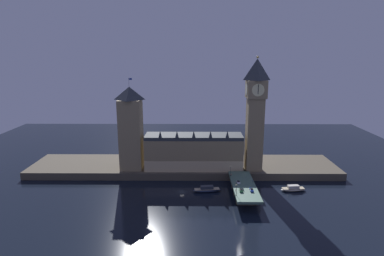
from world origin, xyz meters
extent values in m
plane|color=black|center=(0.00, 0.00, 0.00)|extent=(400.00, 400.00, 0.00)
cube|color=#4C4438|center=(0.00, 39.00, 2.59)|extent=(220.00, 42.00, 5.18)
cube|color=#8E7A56|center=(7.28, 29.81, 15.95)|extent=(67.12, 18.62, 21.52)
cube|color=#D5B989|center=(7.28, 20.38, 9.06)|extent=(67.12, 0.20, 7.75)
cube|color=#2D3338|center=(7.28, 29.81, 27.91)|extent=(67.12, 17.13, 2.40)
cone|color=#2D3338|center=(-15.10, 21.90, 31.48)|extent=(2.40, 2.40, 4.74)
cone|color=#2D3338|center=(-3.91, 21.90, 31.48)|extent=(2.40, 2.40, 4.74)
cone|color=#2D3338|center=(7.28, 21.90, 31.48)|extent=(2.40, 2.40, 4.74)
cone|color=#2D3338|center=(18.46, 21.90, 31.48)|extent=(2.40, 2.40, 4.74)
cone|color=#2D3338|center=(29.65, 21.90, 31.48)|extent=(2.40, 2.40, 4.74)
cube|color=#8E7A56|center=(48.44, 26.90, 30.14)|extent=(10.79, 10.79, 49.92)
cube|color=#8E7A56|center=(48.44, 26.90, 60.96)|extent=(12.74, 12.74, 11.71)
cylinder|color=beige|center=(48.44, 20.40, 60.96)|extent=(8.06, 0.25, 8.06)
cylinder|color=beige|center=(48.44, 33.39, 60.96)|extent=(8.06, 0.25, 8.06)
cylinder|color=beige|center=(54.93, 26.90, 60.96)|extent=(0.25, 8.06, 8.06)
cylinder|color=beige|center=(41.95, 26.90, 60.96)|extent=(0.25, 8.06, 8.06)
cube|color=black|center=(48.44, 20.22, 61.56)|extent=(0.36, 0.10, 6.04)
pyramid|color=#2D3338|center=(48.44, 26.90, 73.75)|extent=(12.74, 12.74, 13.87)
sphere|color=gold|center=(48.44, 26.90, 81.49)|extent=(1.60, 1.60, 1.60)
cube|color=#8E7A56|center=(-35.91, 28.92, 29.40)|extent=(14.84, 14.84, 48.43)
pyramid|color=#2D3338|center=(-35.91, 28.92, 57.94)|extent=(15.14, 15.14, 8.65)
cylinder|color=#99999E|center=(-35.91, 28.92, 65.26)|extent=(0.24, 0.24, 6.00)
cube|color=navy|center=(-34.81, 28.92, 67.36)|extent=(2.00, 0.08, 1.20)
cube|color=#476656|center=(37.43, -5.00, 6.21)|extent=(13.87, 46.00, 1.40)
cube|color=#4C4438|center=(37.43, -16.50, 2.76)|extent=(11.79, 3.20, 5.51)
cube|color=#4C4438|center=(37.43, -5.00, 2.76)|extent=(11.79, 3.20, 5.51)
cube|color=#4C4438|center=(37.43, 6.50, 2.76)|extent=(11.79, 3.20, 5.51)
cube|color=white|center=(34.38, -2.34, 7.43)|extent=(1.93, 4.00, 0.68)
cube|color=black|center=(34.38, -2.34, 7.99)|extent=(1.59, 1.80, 0.45)
cylinder|color=black|center=(33.46, -1.10, 7.23)|extent=(0.22, 0.64, 0.64)
cylinder|color=black|center=(35.29, -1.10, 7.23)|extent=(0.22, 0.64, 0.64)
cylinder|color=black|center=(33.46, -3.58, 7.23)|extent=(0.22, 0.64, 0.64)
cylinder|color=black|center=(35.29, -3.58, 7.23)|extent=(0.22, 0.64, 0.64)
cube|color=#235633|center=(34.38, -14.54, 7.53)|extent=(1.87, 4.11, 0.89)
cube|color=black|center=(34.38, -14.54, 8.20)|extent=(1.54, 1.85, 0.45)
cylinder|color=black|center=(33.48, -13.27, 7.23)|extent=(0.22, 0.64, 0.64)
cylinder|color=black|center=(35.27, -13.27, 7.23)|extent=(0.22, 0.64, 0.64)
cylinder|color=black|center=(33.48, -15.82, 7.23)|extent=(0.22, 0.64, 0.64)
cylinder|color=black|center=(35.27, -15.82, 7.23)|extent=(0.22, 0.64, 0.64)
cube|color=navy|center=(40.48, -13.85, 7.48)|extent=(1.74, 4.63, 0.79)
cube|color=black|center=(40.48, -13.85, 8.10)|extent=(1.42, 2.08, 0.45)
cylinder|color=black|center=(41.30, -15.29, 7.23)|extent=(0.22, 0.64, 0.64)
cylinder|color=black|center=(39.65, -15.29, 7.23)|extent=(0.22, 0.64, 0.64)
cylinder|color=black|center=(41.30, -12.42, 7.23)|extent=(0.22, 0.64, 0.64)
cylinder|color=black|center=(39.65, -12.42, 7.23)|extent=(0.22, 0.64, 0.64)
cylinder|color=black|center=(31.32, -15.41, 7.34)|extent=(0.28, 0.28, 0.86)
cylinder|color=maroon|center=(31.32, -15.41, 8.13)|extent=(0.38, 0.38, 0.72)
sphere|color=tan|center=(31.32, -15.41, 8.61)|extent=(0.23, 0.23, 0.23)
cylinder|color=black|center=(43.53, -0.91, 7.29)|extent=(0.28, 0.28, 0.75)
cylinder|color=navy|center=(43.53, -0.91, 7.98)|extent=(0.38, 0.38, 0.63)
sphere|color=tan|center=(43.53, -0.91, 8.39)|extent=(0.20, 0.20, 0.20)
cylinder|color=black|center=(31.32, 9.10, 7.33)|extent=(0.28, 0.28, 0.83)
cylinder|color=maroon|center=(31.32, 9.10, 8.09)|extent=(0.38, 0.38, 0.69)
sphere|color=tan|center=(31.32, 9.10, 8.55)|extent=(0.23, 0.23, 0.23)
cylinder|color=#2D3333|center=(30.92, -19.72, 7.16)|extent=(0.56, 0.56, 0.50)
cylinder|color=#2D3333|center=(30.92, -19.72, 10.07)|extent=(0.18, 0.18, 5.32)
sphere|color=#F9E5A3|center=(30.92, -19.72, 13.28)|extent=(0.60, 0.60, 0.60)
sphere|color=#F9E5A3|center=(30.47, -19.72, 12.93)|extent=(0.44, 0.44, 0.44)
sphere|color=#F9E5A3|center=(31.37, -19.72, 12.93)|extent=(0.44, 0.44, 0.44)
cylinder|color=#2D3333|center=(30.92, 9.72, 7.16)|extent=(0.56, 0.56, 0.50)
cylinder|color=#2D3333|center=(30.92, 9.72, 10.18)|extent=(0.18, 0.18, 5.53)
sphere|color=#F9E5A3|center=(30.92, 9.72, 13.49)|extent=(0.60, 0.60, 0.60)
sphere|color=#F9E5A3|center=(30.47, 9.72, 13.14)|extent=(0.44, 0.44, 0.44)
sphere|color=#F9E5A3|center=(31.37, 9.72, 13.14)|extent=(0.44, 0.44, 0.44)
ellipsoid|color=#1E2842|center=(15.53, 0.40, 0.95)|extent=(18.02, 6.81, 1.90)
cube|color=tan|center=(15.53, 0.40, 1.81)|extent=(15.81, 5.62, 0.24)
cube|color=#2D333D|center=(15.53, 0.40, 2.88)|extent=(8.21, 3.85, 1.90)
ellipsoid|color=#B2A893|center=(69.46, 2.13, 0.90)|extent=(15.95, 6.28, 1.80)
cube|color=tan|center=(69.46, 2.13, 1.72)|extent=(14.00, 5.14, 0.24)
cube|color=#B7B2A8|center=(69.46, 2.13, 2.74)|extent=(7.25, 3.64, 1.80)
camera|label=1|loc=(7.57, -184.80, 82.97)|focal=30.00mm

